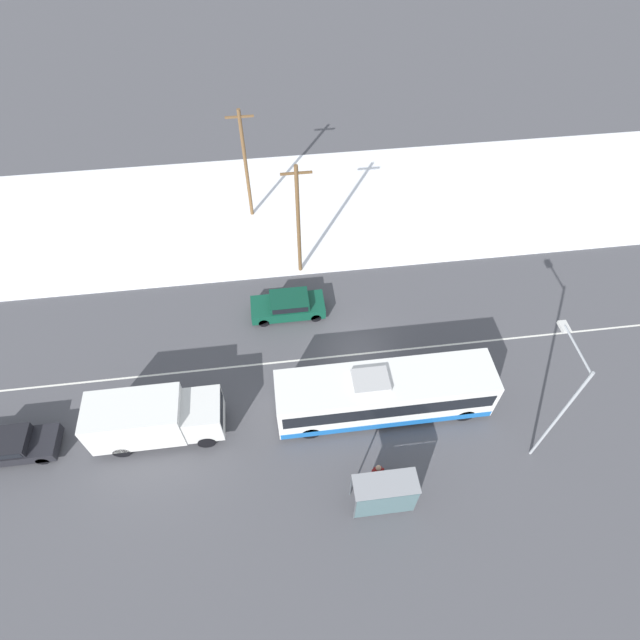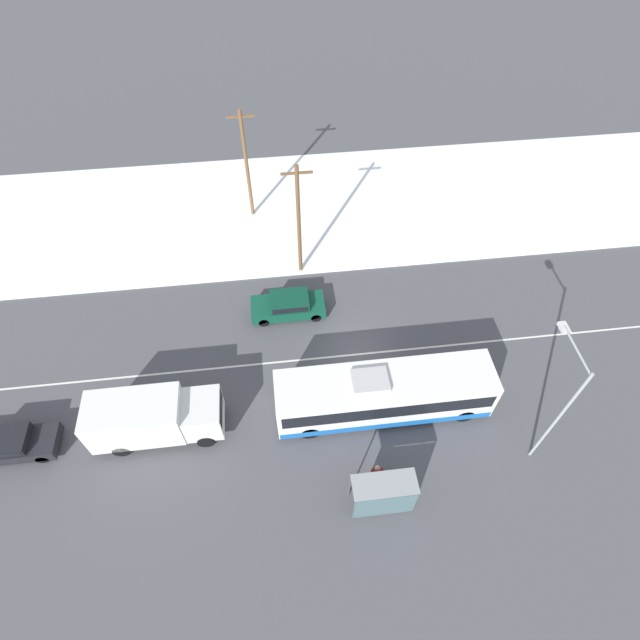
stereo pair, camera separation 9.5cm
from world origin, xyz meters
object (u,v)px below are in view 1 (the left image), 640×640
(city_bus, at_px, (384,394))
(utility_pole_roadside, at_px, (298,221))
(box_truck, at_px, (153,418))
(sedan_car, at_px, (288,305))
(pedestrian_at_stop, at_px, (377,472))
(bus_shelter, at_px, (386,496))
(parked_car_near_truck, at_px, (7,445))
(streetlamp, at_px, (561,396))
(utility_pole_snowlot, at_px, (246,165))

(city_bus, xyz_separation_m, utility_pole_roadside, (-3.32, 10.87, 2.73))
(box_truck, distance_m, sedan_car, 10.34)
(pedestrian_at_stop, distance_m, bus_shelter, 1.53)
(parked_car_near_truck, distance_m, pedestrian_at_stop, 18.37)
(city_bus, distance_m, utility_pole_roadside, 11.69)
(parked_car_near_truck, bearing_deg, box_truck, 1.16)
(city_bus, bearing_deg, bus_shelter, -101.19)
(parked_car_near_truck, relative_size, streetlamp, 0.63)
(streetlamp, bearing_deg, parked_car_near_truck, 173.93)
(streetlamp, relative_size, utility_pole_snowlot, 0.91)
(pedestrian_at_stop, height_order, utility_pole_snowlot, utility_pole_snowlot)
(sedan_car, distance_m, utility_pole_roadside, 5.11)
(city_bus, xyz_separation_m, box_truck, (-11.74, 0.03, 0.06))
(pedestrian_at_stop, bearing_deg, streetlamp, 6.78)
(box_truck, height_order, utility_pole_snowlot, utility_pole_snowlot)
(parked_car_near_truck, relative_size, pedestrian_at_stop, 2.87)
(parked_car_near_truck, relative_size, utility_pole_roadside, 0.58)
(sedan_car, xyz_separation_m, utility_pole_roadside, (1.08, 3.60, 3.47))
(sedan_car, xyz_separation_m, pedestrian_at_stop, (3.32, -11.12, 0.22))
(utility_pole_snowlot, bearing_deg, box_truck, -107.73)
(streetlamp, relative_size, utility_pole_roadside, 0.92)
(city_bus, distance_m, pedestrian_at_stop, 4.03)
(bus_shelter, bearing_deg, streetlamp, 16.21)
(box_truck, bearing_deg, pedestrian_at_stop, -19.98)
(bus_shelter, bearing_deg, parked_car_near_truck, 164.21)
(city_bus, bearing_deg, utility_pole_snowlot, 110.24)
(utility_pole_roadside, bearing_deg, city_bus, -73.03)
(sedan_car, xyz_separation_m, streetlamp, (11.38, -10.16, 3.98))
(box_truck, xyz_separation_m, bus_shelter, (10.70, -5.25, 0.08))
(box_truck, xyz_separation_m, sedan_car, (7.34, 7.25, -0.80))
(bus_shelter, relative_size, utility_pole_roadside, 0.36)
(sedan_car, bearing_deg, utility_pole_snowlot, -79.04)
(sedan_car, distance_m, pedestrian_at_stop, 11.61)
(parked_car_near_truck, distance_m, utility_pole_snowlot, 21.70)
(pedestrian_at_stop, xyz_separation_m, streetlamp, (8.06, 0.96, 3.76))
(parked_car_near_truck, xyz_separation_m, bus_shelter, (18.03, -5.10, 0.93))
(box_truck, bearing_deg, utility_pole_roadside, 52.19)
(box_truck, relative_size, bus_shelter, 2.24)
(parked_car_near_truck, distance_m, streetlamp, 26.50)
(utility_pole_snowlot, bearing_deg, city_bus, -69.76)
(utility_pole_roadside, height_order, utility_pole_snowlot, utility_pole_snowlot)
(box_truck, distance_m, parked_car_near_truck, 7.37)
(city_bus, bearing_deg, parked_car_near_truck, -179.64)
(city_bus, xyz_separation_m, parked_car_near_truck, (-19.06, -0.12, -0.79))
(city_bus, distance_m, sedan_car, 8.53)
(pedestrian_at_stop, distance_m, utility_pole_roadside, 15.24)
(pedestrian_at_stop, bearing_deg, box_truck, 160.02)
(sedan_car, bearing_deg, box_truck, 44.64)
(box_truck, height_order, sedan_car, box_truck)
(city_bus, xyz_separation_m, streetlamp, (6.99, -2.89, 3.24))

